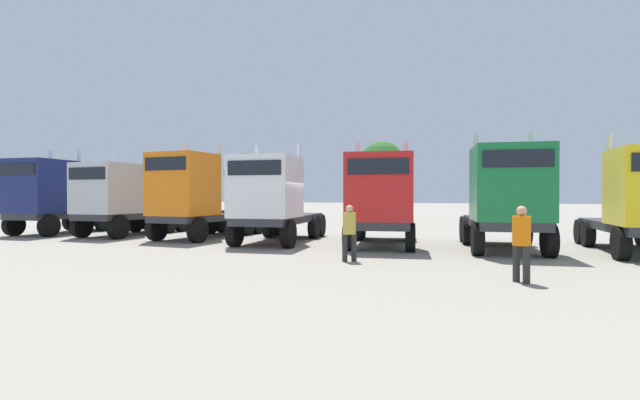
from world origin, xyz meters
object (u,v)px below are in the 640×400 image
(semi_truck_silver, at_px, (118,198))
(visitor_with_camera, at_px, (349,229))
(semi_truck_white, at_px, (272,199))
(visitor_in_hivis, at_px, (521,238))
(semi_truck_orange, at_px, (193,196))
(semi_truck_green, at_px, (507,197))
(semi_truck_red, at_px, (381,200))
(semi_truck_navy, at_px, (50,195))

(semi_truck_silver, height_order, visitor_with_camera, semi_truck_silver)
(semi_truck_white, bearing_deg, visitor_in_hivis, 52.56)
(semi_truck_orange, relative_size, visitor_with_camera, 3.75)
(semi_truck_orange, relative_size, semi_truck_white, 1.00)
(semi_truck_white, distance_m, semi_truck_green, 8.96)
(semi_truck_orange, height_order, semi_truck_white, semi_truck_orange)
(semi_truck_red, bearing_deg, semi_truck_silver, -100.73)
(semi_truck_navy, bearing_deg, semi_truck_white, 85.27)
(semi_truck_silver, distance_m, visitor_in_hivis, 18.67)
(semi_truck_green, relative_size, visitor_in_hivis, 3.42)
(visitor_with_camera, bearing_deg, semi_truck_silver, -134.92)
(semi_truck_orange, bearing_deg, semi_truck_red, 90.57)
(semi_truck_red, bearing_deg, visitor_in_hivis, 28.86)
(visitor_with_camera, bearing_deg, semi_truck_green, 104.07)
(semi_truck_red, relative_size, visitor_with_camera, 3.76)
(visitor_in_hivis, bearing_deg, visitor_with_camera, 112.10)
(semi_truck_silver, height_order, semi_truck_red, semi_truck_red)
(semi_truck_navy, distance_m, semi_truck_white, 12.66)
(semi_truck_navy, bearing_deg, visitor_with_camera, 73.59)
(semi_truck_navy, distance_m, semi_truck_green, 21.61)
(semi_truck_silver, distance_m, semi_truck_green, 17.55)
(semi_truck_white, xyz_separation_m, visitor_with_camera, (4.26, -3.76, -0.87))
(semi_truck_white, relative_size, visitor_with_camera, 3.74)
(semi_truck_orange, relative_size, semi_truck_green, 1.06)
(semi_truck_navy, relative_size, visitor_in_hivis, 3.39)
(semi_truck_navy, height_order, visitor_with_camera, semi_truck_navy)
(semi_truck_silver, xyz_separation_m, semi_truck_red, (13.06, -0.71, -0.05))
(semi_truck_navy, relative_size, semi_truck_silver, 1.01)
(semi_truck_red, relative_size, visitor_in_hivis, 3.65)
(semi_truck_orange, bearing_deg, visitor_in_hivis, 67.73)
(visitor_with_camera, bearing_deg, visitor_in_hivis, 41.25)
(visitor_in_hivis, bearing_deg, semi_truck_silver, 114.90)
(semi_truck_orange, distance_m, visitor_in_hivis, 14.58)
(semi_truck_silver, xyz_separation_m, semi_truck_green, (17.53, -0.79, 0.08))
(semi_truck_red, relative_size, semi_truck_green, 1.07)
(semi_truck_white, bearing_deg, visitor_with_camera, 44.22)
(semi_truck_white, distance_m, visitor_with_camera, 5.75)
(semi_truck_orange, bearing_deg, visitor_with_camera, 66.35)
(semi_truck_white, bearing_deg, semi_truck_silver, -100.09)
(semi_truck_silver, height_order, visitor_in_hivis, semi_truck_silver)
(semi_truck_white, height_order, semi_truck_red, semi_truck_white)
(semi_truck_navy, xyz_separation_m, visitor_in_hivis, (21.50, -6.42, -0.97))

